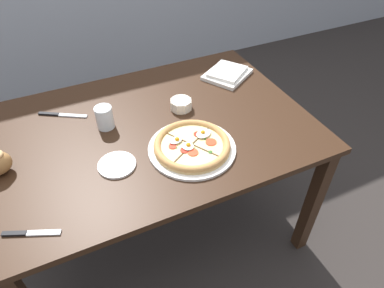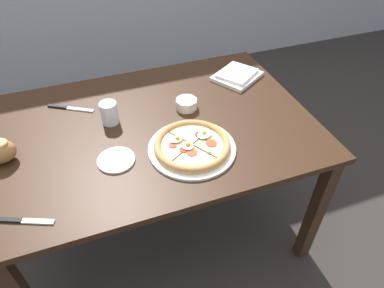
% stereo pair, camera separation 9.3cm
% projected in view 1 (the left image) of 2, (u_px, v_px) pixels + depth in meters
% --- Properties ---
extents(ground_plane, '(12.00, 12.00, 0.00)m').
position_uv_depth(ground_plane, '(161.00, 225.00, 2.05)').
color(ground_plane, '#2D2826').
extents(dining_table, '(1.43, 1.00, 0.76)m').
position_uv_depth(dining_table, '(153.00, 141.00, 1.61)').
color(dining_table, '#331E11').
rests_on(dining_table, ground_plane).
extents(pizza, '(0.37, 0.37, 0.05)m').
position_uv_depth(pizza, '(192.00, 146.00, 1.42)').
color(pizza, white).
rests_on(pizza, dining_table).
extents(ramekin_bowl, '(0.11, 0.11, 0.05)m').
position_uv_depth(ramekin_bowl, '(181.00, 104.00, 1.63)').
color(ramekin_bowl, silver).
rests_on(ramekin_bowl, dining_table).
extents(napkin_folded, '(0.30, 0.29, 0.04)m').
position_uv_depth(napkin_folded, '(227.00, 73.00, 1.87)').
color(napkin_folded, silver).
rests_on(napkin_folded, dining_table).
extents(knife_main, '(0.18, 0.09, 0.01)m').
position_uv_depth(knife_main, '(31.00, 233.00, 1.12)').
color(knife_main, silver).
rests_on(knife_main, dining_table).
extents(knife_spare, '(0.21, 0.13, 0.01)m').
position_uv_depth(knife_spare, '(62.00, 115.00, 1.61)').
color(knife_spare, silver).
rests_on(knife_spare, dining_table).
extents(water_glass, '(0.08, 0.08, 0.10)m').
position_uv_depth(water_glass, '(105.00, 119.00, 1.52)').
color(water_glass, white).
rests_on(water_glass, dining_table).
extents(side_saucer, '(0.15, 0.15, 0.01)m').
position_uv_depth(side_saucer, '(117.00, 165.00, 1.36)').
color(side_saucer, white).
rests_on(side_saucer, dining_table).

